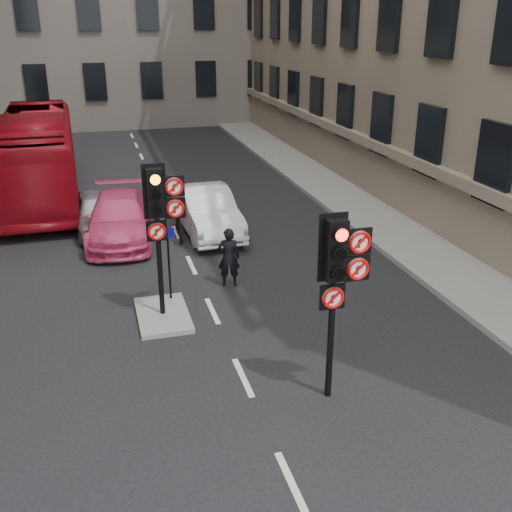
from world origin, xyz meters
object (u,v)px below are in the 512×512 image
signal_near (339,269)px  car_silver (98,212)px  motorcyclist (229,257)px  car_pink (119,218)px  motorcycle (179,225)px  info_sign (168,253)px  bus_red (38,155)px  signal_far (160,209)px  car_white (207,211)px

signal_near → car_silver: 11.69m
motorcyclist → car_pink: bearing=-48.8°
motorcycle → info_sign: bearing=-98.6°
car_silver → bus_red: size_ratio=0.33×
car_pink → info_sign: 5.22m
signal_near → motorcycle: bearing=99.2°
bus_red → info_sign: bearing=-73.4°
signal_near → signal_far: size_ratio=1.00×
signal_far → car_white: signal_far is taller
motorcyclist → info_sign: bearing=32.9°
signal_far → car_silver: bearing=101.0°
car_pink → motorcyclist: bearing=-55.1°
car_white → info_sign: size_ratio=2.41×
bus_red → motorcyclist: bearing=-64.7°
car_silver → bus_red: bearing=108.1°
signal_near → info_sign: (-2.39, 4.74, -1.26)m
bus_red → car_white: bearing=-49.3°
car_silver → motorcyclist: motorcyclist is taller
car_pink → bus_red: (-2.69, 5.98, 0.91)m
signal_near → info_sign: bearing=116.7°
signal_near → car_silver: (-3.94, 10.84, -1.93)m
signal_far → motorcyclist: 3.00m
car_white → car_pink: car_white is taller
motorcyclist → info_sign: 1.84m
car_white → car_pink: 2.83m
signal_far → signal_near: bearing=-57.0°
signal_far → car_white: (2.13, 5.73, -1.96)m
car_silver → info_sign: info_sign is taller
car_silver → info_sign: size_ratio=2.05×
signal_near → motorcycle: size_ratio=2.15×
bus_red → motorcycle: bus_red is taller
motorcycle → motorcyclist: bearing=-76.4°
car_silver → motorcyclist: bearing=-63.9°
car_pink → signal_far: bearing=-78.1°
motorcycle → bus_red: bearing=126.9°
signal_near → info_sign: signal_near is taller
signal_far → bus_red: 12.35m
car_pink → signal_near: bearing=-66.4°
info_sign → motorcycle: bearing=80.4°
car_pink → motorcyclist: (2.55, -4.46, 0.10)m
car_white → info_sign: (-1.91, -4.99, 0.58)m
car_white → car_pink: (-2.82, 0.12, -0.04)m
car_pink → motorcycle: (1.80, -0.60, -0.20)m
car_silver → motorcycle: car_silver is taller
car_silver → car_white: car_white is taller
motorcyclist → info_sign: size_ratio=0.86×
signal_near → bus_red: bearing=110.7°
car_pink → info_sign: info_sign is taller
signal_near → car_pink: 10.55m
signal_near → car_pink: size_ratio=0.74×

